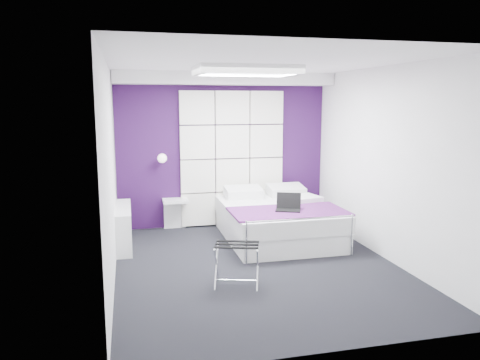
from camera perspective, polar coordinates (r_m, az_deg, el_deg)
The scene contains 15 objects.
floor at distance 6.22m, azimuth 2.10°, elevation -10.47°, with size 4.40×4.40×0.00m, color black.
ceiling at distance 5.87m, azimuth 2.26°, elevation 14.14°, with size 4.40×4.40×0.00m, color white.
wall_back at distance 8.03m, azimuth -2.08°, elevation 3.59°, with size 3.60×3.60×0.00m, color white.
wall_left at distance 5.69m, azimuth -15.54°, elevation 0.83°, with size 4.40×4.40×0.00m, color white.
wall_right at distance 6.62m, azimuth 17.36°, elevation 1.91°, with size 4.40×4.40×0.00m, color white.
accent_wall at distance 8.02m, azimuth -2.07°, elevation 3.58°, with size 3.58×0.02×2.58m, color #2D0E3C.
soffit at distance 7.75m, azimuth -1.76°, elevation 12.26°, with size 3.58×0.50×0.20m, color white.
headboard at distance 8.02m, azimuth -0.94°, elevation 2.65°, with size 1.80×0.08×2.30m, color white, non-canonical shape.
skylight at distance 6.44m, azimuth 0.76°, elevation 13.28°, with size 1.36×0.86×0.12m, color white, non-canonical shape.
wall_lamp at distance 7.76m, azimuth -9.50°, elevation 2.67°, with size 0.15×0.15×0.15m, color white.
radiator at distance 7.17m, azimuth -13.98°, elevation -5.54°, with size 0.22×1.20×0.60m, color white.
bed at distance 7.35m, azimuth 4.56°, elevation -4.91°, with size 1.67×2.02×0.71m.
nightstand at distance 7.85m, azimuth -7.90°, elevation -2.52°, with size 0.41×0.32×0.05m, color white.
luggage_rack at distance 5.55m, azimuth -0.36°, elevation -10.25°, with size 0.50×0.37×0.50m.
laptop at distance 6.84m, azimuth 5.76°, elevation -3.18°, with size 0.35×0.25×0.25m.
Camera 1 is at (-1.59, -5.63, 2.12)m, focal length 35.00 mm.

